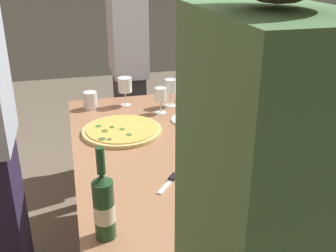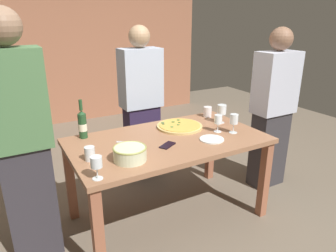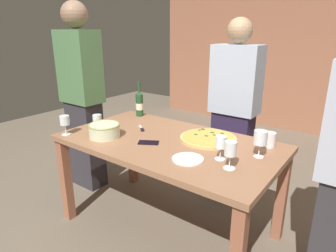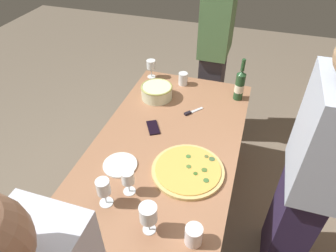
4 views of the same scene
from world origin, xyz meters
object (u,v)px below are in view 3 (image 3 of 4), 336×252
(wine_bottle, at_px, (139,103))
(cup_ceramic, at_px, (270,140))
(person_guest_left, at_px, (234,110))
(pizza_knife, at_px, (142,129))
(dining_table, at_px, (168,152))
(cell_phone, at_px, (149,143))
(person_guest_right, at_px, (82,98))
(cup_amber, at_px, (97,121))
(wine_glass_far_left, at_px, (65,121))
(serving_bowl, at_px, (104,130))
(pizza, at_px, (208,138))
(wine_glass_far_right, at_px, (260,139))
(wine_glass_near_pizza, at_px, (221,143))
(side_plate, at_px, (188,159))
(wine_glass_by_bottle, at_px, (230,150))

(wine_bottle, relative_size, cup_ceramic, 3.16)
(person_guest_left, bearing_deg, pizza_knife, -21.81)
(dining_table, height_order, cell_phone, cell_phone)
(wine_bottle, height_order, person_guest_right, person_guest_right)
(cell_phone, height_order, person_guest_left, person_guest_left)
(wine_bottle, bearing_deg, cup_amber, -99.17)
(wine_bottle, xyz_separation_m, pizza_knife, (0.28, -0.29, -0.11))
(dining_table, distance_m, person_guest_left, 0.86)
(wine_bottle, distance_m, wine_glass_far_left, 0.74)
(serving_bowl, relative_size, cell_phone, 1.65)
(wine_glass_far_left, bearing_deg, serving_bowl, 27.48)
(pizza, relative_size, wine_glass_far_right, 2.36)
(wine_glass_far_right, height_order, cell_phone, wine_glass_far_right)
(wine_glass_near_pizza, bearing_deg, wine_bottle, 157.66)
(cell_phone, bearing_deg, serving_bowl, 74.95)
(pizza, distance_m, wine_glass_far_right, 0.43)
(wine_glass_far_right, distance_m, person_guest_left, 0.88)
(person_guest_right, bearing_deg, cup_ceramic, 12.35)
(person_guest_left, height_order, person_guest_right, person_guest_right)
(wine_glass_far_right, relative_size, person_guest_left, 0.11)
(wine_bottle, relative_size, person_guest_left, 0.20)
(dining_table, distance_m, cell_phone, 0.18)
(cell_phone, bearing_deg, wine_bottle, 16.64)
(wine_glass_near_pizza, xyz_separation_m, wine_glass_far_right, (0.18, 0.18, 0.02))
(pizza, height_order, wine_bottle, wine_bottle)
(cup_ceramic, xyz_separation_m, person_guest_right, (-1.71, -0.23, 0.11))
(pizza, height_order, wine_glass_far_right, wine_glass_far_right)
(wine_glass_near_pizza, xyz_separation_m, person_guest_left, (-0.32, 0.90, -0.03))
(pizza, relative_size, cell_phone, 2.88)
(wine_glass_near_pizza, height_order, pizza_knife, wine_glass_near_pizza)
(wine_glass_far_left, distance_m, person_guest_left, 1.47)
(dining_table, distance_m, wine_bottle, 0.73)
(wine_glass_far_left, height_order, cup_ceramic, wine_glass_far_left)
(side_plate, distance_m, person_guest_left, 1.04)
(wine_glass_near_pizza, bearing_deg, pizza, 131.26)
(wine_glass_far_left, relative_size, person_guest_right, 0.09)
(dining_table, bearing_deg, wine_glass_by_bottle, -15.59)
(cell_phone, bearing_deg, person_guest_left, -42.90)
(side_plate, bearing_deg, wine_glass_near_pizza, 38.67)
(wine_glass_far_right, xyz_separation_m, cup_ceramic, (-0.00, 0.21, -0.07))
(pizza, xyz_separation_m, pizza_knife, (-0.55, -0.12, -0.01))
(serving_bowl, distance_m, person_guest_right, 0.73)
(cup_amber, relative_size, person_guest_left, 0.06)
(cup_amber, relative_size, person_guest_right, 0.06)
(wine_glass_by_bottle, bearing_deg, wine_bottle, 155.89)
(wine_glass_far_right, bearing_deg, wine_glass_far_left, -160.51)
(wine_glass_near_pizza, distance_m, pizza_knife, 0.80)
(wine_glass_far_right, bearing_deg, cup_amber, -171.62)
(side_plate, bearing_deg, cell_phone, 169.69)
(serving_bowl, relative_size, person_guest_left, 0.15)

